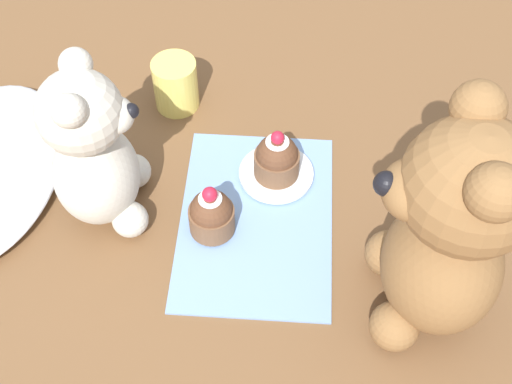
{
  "coord_description": "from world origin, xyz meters",
  "views": [
    {
      "loc": [
        -0.49,
        -0.03,
        0.7
      ],
      "look_at": [
        0.0,
        0.0,
        0.06
      ],
      "focal_mm": 50.0,
      "sensor_mm": 36.0,
      "label": 1
    }
  ],
  "objects": [
    {
      "name": "cupcake_near_cream_bear",
      "position": [
        -0.02,
        0.05,
        0.03
      ],
      "size": [
        0.05,
        0.05,
        0.07
      ],
      "color": "brown",
      "rests_on": "knitted_placemat"
    },
    {
      "name": "cupcake_near_tan_bear",
      "position": [
        0.07,
        -0.02,
        0.04
      ],
      "size": [
        0.06,
        0.06,
        0.07
      ],
      "color": "brown",
      "rests_on": "saucer_plate"
    },
    {
      "name": "knitted_placemat",
      "position": [
        0.0,
        0.0,
        0.0
      ],
      "size": [
        0.26,
        0.18,
        0.01
      ],
      "primitive_type": "cube",
      "color": "#7A9ED1",
      "rests_on": "ground_plane"
    },
    {
      "name": "teddy_bear_tan",
      "position": [
        -0.1,
        -0.19,
        0.14
      ],
      "size": [
        0.14,
        0.15,
        0.28
      ],
      "rotation": [
        0.0,
        0.0,
        3.17
      ],
      "color": "olive",
      "rests_on": "ground_plane"
    },
    {
      "name": "ground_plane",
      "position": [
        0.0,
        0.0,
        0.0
      ],
      "size": [
        4.0,
        4.0,
        0.0
      ],
      "primitive_type": "plane",
      "color": "brown"
    },
    {
      "name": "teddy_bear_cream",
      "position": [
        0.01,
        0.18,
        0.1
      ],
      "size": [
        0.12,
        0.12,
        0.22
      ],
      "rotation": [
        0.0,
        0.0,
        0.12
      ],
      "color": "beige",
      "rests_on": "ground_plane"
    },
    {
      "name": "juice_glass",
      "position": [
        0.19,
        0.12,
        0.04
      ],
      "size": [
        0.06,
        0.06,
        0.07
      ],
      "primitive_type": "cylinder",
      "color": "#EADB66",
      "rests_on": "ground_plane"
    },
    {
      "name": "saucer_plate",
      "position": [
        0.07,
        -0.02,
        0.01
      ],
      "size": [
        0.09,
        0.09,
        0.01
      ],
      "primitive_type": "cylinder",
      "color": "silver",
      "rests_on": "knitted_placemat"
    }
  ]
}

